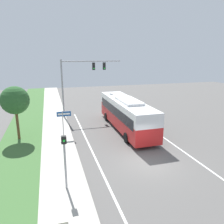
{
  "coord_description": "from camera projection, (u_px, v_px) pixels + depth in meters",
  "views": [
    {
      "loc": [
        -6.65,
        -13.25,
        7.7
      ],
      "look_at": [
        -0.29,
        8.54,
        1.72
      ],
      "focal_mm": 35.0,
      "sensor_mm": 36.0,
      "label": 1
    }
  ],
  "objects": [
    {
      "name": "signal_gantry",
      "position": [
        80.0,
        76.0,
        26.78
      ],
      "size": [
        7.45,
        0.41,
        7.17
      ],
      "color": "#939399",
      "rests_on": "ground_plane"
    },
    {
      "name": "lane_divider_near",
      "position": [
        101.0,
        169.0,
        15.09
      ],
      "size": [
        0.14,
        30.0,
        0.01
      ],
      "color": "silver",
      "rests_on": "ground_plane"
    },
    {
      "name": "lane_divider_far",
      "position": [
        190.0,
        156.0,
        17.04
      ],
      "size": [
        0.14,
        30.0,
        0.01
      ],
      "color": "silver",
      "rests_on": "ground_plane"
    },
    {
      "name": "street_sign",
      "position": [
        64.0,
        119.0,
        20.52
      ],
      "size": [
        1.32,
        0.08,
        2.6
      ],
      "color": "#939399",
      "rests_on": "ground_plane"
    },
    {
      "name": "ground_plane",
      "position": [
        148.0,
        163.0,
        16.06
      ],
      "size": [
        80.0,
        80.0,
        0.0
      ],
      "primitive_type": "plane",
      "color": "#565451"
    },
    {
      "name": "bus",
      "position": [
        126.0,
        112.0,
        22.83
      ],
      "size": [
        2.66,
        11.43,
        3.36
      ],
      "color": "red",
      "rests_on": "ground_plane"
    },
    {
      "name": "pedestrian_signal",
      "position": [
        65.0,
        154.0,
        12.27
      ],
      "size": [
        0.28,
        0.34,
        3.36
      ],
      "color": "#939399",
      "rests_on": "ground_plane"
    },
    {
      "name": "grass_verge",
      "position": [
        10.0,
        182.0,
        13.5
      ],
      "size": [
        3.6,
        80.0,
        0.1
      ],
      "color": "#3D6633",
      "rests_on": "ground_plane"
    },
    {
      "name": "sidewalk",
      "position": [
        62.0,
        174.0,
        14.37
      ],
      "size": [
        2.8,
        80.0,
        0.12
      ],
      "color": "#ADA89E",
      "rests_on": "ground_plane"
    },
    {
      "name": "roadside_tree",
      "position": [
        15.0,
        100.0,
        19.44
      ],
      "size": [
        2.51,
        2.51,
        4.92
      ],
      "color": "brown",
      "rests_on": "grass_verge"
    }
  ]
}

